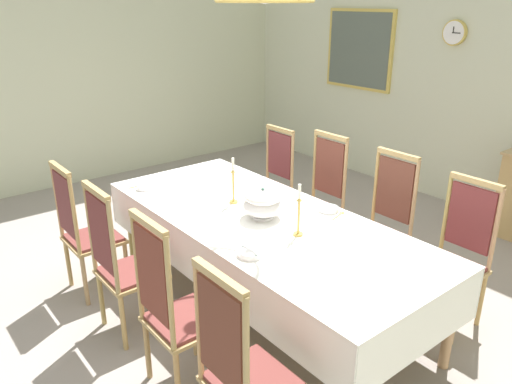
% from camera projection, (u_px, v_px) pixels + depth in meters
% --- Properties ---
extents(ground, '(7.65, 6.48, 0.04)m').
position_uv_depth(ground, '(259.00, 309.00, 4.04)').
color(ground, gray).
extents(back_wall, '(7.65, 0.08, 3.01)m').
position_uv_depth(back_wall, '(493.00, 80.00, 5.40)').
color(back_wall, beige).
rests_on(back_wall, ground).
extents(left_wall, '(0.08, 6.48, 3.01)m').
position_uv_depth(left_wall, '(67.00, 69.00, 6.29)').
color(left_wall, beige).
rests_on(left_wall, ground).
extents(dining_table, '(2.86, 1.18, 0.77)m').
position_uv_depth(dining_table, '(263.00, 226.00, 3.80)').
color(dining_table, tan).
rests_on(dining_table, ground).
extents(tablecloth, '(2.88, 1.20, 0.37)m').
position_uv_depth(tablecloth, '(263.00, 228.00, 3.81)').
color(tablecloth, white).
rests_on(tablecloth, dining_table).
extents(chair_south_a, '(0.44, 0.42, 1.14)m').
position_uv_depth(chair_south_a, '(84.00, 230.00, 4.06)').
color(chair_south_a, tan).
rests_on(chair_south_a, ground).
extents(chair_north_a, '(0.44, 0.42, 1.09)m').
position_uv_depth(chair_north_a, '(270.00, 179.00, 5.23)').
color(chair_north_a, tan).
rests_on(chair_north_a, ground).
extents(chair_south_b, '(0.44, 0.42, 1.17)m').
position_uv_depth(chair_south_b, '(121.00, 262.00, 3.54)').
color(chair_south_b, tan).
rests_on(chair_south_b, ground).
extents(chair_north_b, '(0.44, 0.42, 1.17)m').
position_uv_depth(chair_north_b, '(319.00, 196.00, 4.71)').
color(chair_north_b, tan).
rests_on(chair_north_b, ground).
extents(chair_south_c, '(0.44, 0.42, 1.21)m').
position_uv_depth(chair_south_c, '(173.00, 307.00, 3.00)').
color(chair_south_c, tan).
rests_on(chair_south_c, ground).
extents(chair_north_c, '(0.44, 0.42, 1.17)m').
position_uv_depth(chair_north_c, '(383.00, 222.00, 4.17)').
color(chair_north_c, tan).
rests_on(chair_north_c, ground).
extents(chair_south_d, '(0.44, 0.42, 1.18)m').
position_uv_depth(chair_south_d, '(241.00, 369.00, 2.51)').
color(chair_south_d, tan).
rests_on(chair_south_d, ground).
extents(chair_north_d, '(0.44, 0.42, 1.13)m').
position_uv_depth(chair_north_d, '(456.00, 254.00, 3.68)').
color(chair_north_d, tan).
rests_on(chair_north_d, ground).
extents(soup_tureen, '(0.31, 0.31, 0.24)m').
position_uv_depth(soup_tureen, '(263.00, 203.00, 3.74)').
color(soup_tureen, white).
rests_on(soup_tureen, tablecloth).
extents(candlestick_west, '(0.07, 0.07, 0.38)m').
position_uv_depth(candlestick_west, '(233.00, 185.00, 4.00)').
color(candlestick_west, gold).
rests_on(candlestick_west, tablecloth).
extents(candlestick_east, '(0.07, 0.07, 0.38)m').
position_uv_depth(candlestick_east, '(299.00, 215.00, 3.44)').
color(candlestick_east, gold).
rests_on(candlestick_east, tablecloth).
extents(bowl_near_left, '(0.16, 0.16, 0.04)m').
position_uv_depth(bowl_near_left, '(329.00, 209.00, 3.89)').
color(bowl_near_left, white).
rests_on(bowl_near_left, tablecloth).
extents(bowl_near_right, '(0.15, 0.15, 0.04)m').
position_uv_depth(bowl_near_right, '(145.00, 187.00, 4.33)').
color(bowl_near_right, white).
rests_on(bowl_near_right, tablecloth).
extents(bowl_far_left, '(0.17, 0.17, 0.04)m').
position_uv_depth(bowl_far_left, '(251.00, 252.00, 3.21)').
color(bowl_far_left, white).
rests_on(bowl_far_left, tablecloth).
extents(spoon_primary, '(0.06, 0.17, 0.01)m').
position_uv_depth(spoon_primary, '(341.00, 214.00, 3.83)').
color(spoon_primary, gold).
rests_on(spoon_primary, tablecloth).
extents(spoon_secondary, '(0.03, 0.18, 0.01)m').
position_uv_depth(spoon_secondary, '(143.00, 185.00, 4.43)').
color(spoon_secondary, gold).
rests_on(spoon_secondary, tablecloth).
extents(mounted_clock, '(0.28, 0.06, 0.28)m').
position_uv_depth(mounted_clock, '(455.00, 33.00, 5.54)').
color(mounted_clock, '#D1B251').
extents(framed_painting, '(1.08, 0.05, 1.03)m').
position_uv_depth(framed_painting, '(359.00, 50.00, 6.63)').
color(framed_painting, '#D1B251').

